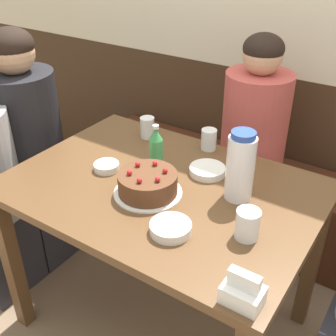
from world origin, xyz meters
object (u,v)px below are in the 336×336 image
object	(u,v)px
birthday_cake	(148,184)
bowl_side_dish	(171,228)
glass_shot_small	(147,127)
glass_water_tall	(248,224)
person_dark_striped	(251,161)
bowl_soup_white	(107,167)
bowl_rice_small	(207,170)
person_teal_shirt	(32,155)
bench_seat	(241,197)
napkin_holder	(243,292)
glass_tumbler_short	(209,139)
water_pitcher	(240,166)
soju_bottle	(156,148)

from	to	relation	value
birthday_cake	bowl_side_dish	world-z (taller)	birthday_cake
glass_shot_small	glass_water_tall	bearing A→B (deg)	-30.45
bowl_side_dish	person_dark_striped	world-z (taller)	person_dark_striped
bowl_soup_white	bowl_rice_small	xyz separation A→B (m)	(0.36, 0.20, 0.00)
person_teal_shirt	bench_seat	bearing A→B (deg)	42.18
napkin_holder	glass_shot_small	world-z (taller)	napkin_holder
bench_seat	glass_tumbler_short	bearing A→B (deg)	-89.13
birthday_cake	bowl_side_dish	distance (m)	0.24
napkin_holder	water_pitcher	bearing A→B (deg)	116.86
glass_tumbler_short	person_dark_striped	xyz separation A→B (m)	(0.08, 0.32, -0.24)
soju_bottle	glass_tumbler_short	world-z (taller)	soju_bottle
bench_seat	glass_water_tall	size ratio (longest dim) A/B	18.55
bowl_side_dish	birthday_cake	bearing A→B (deg)	143.87
bench_seat	person_dark_striped	xyz separation A→B (m)	(0.09, -0.15, 0.35)
soju_bottle	glass_water_tall	world-z (taller)	soju_bottle
soju_bottle	person_teal_shirt	size ratio (longest dim) A/B	0.15
glass_tumbler_short	glass_shot_small	size ratio (longest dim) A/B	0.96
birthday_cake	person_dark_striped	distance (m)	0.79
napkin_holder	person_teal_shirt	world-z (taller)	person_teal_shirt
glass_water_tall	glass_tumbler_short	distance (m)	0.60
bowl_rice_small	person_teal_shirt	distance (m)	0.98
bowl_rice_small	glass_water_tall	world-z (taller)	glass_water_tall
glass_tumbler_short	glass_shot_small	bearing A→B (deg)	-169.68
birthday_cake	bowl_soup_white	distance (m)	0.25
glass_tumbler_short	person_dark_striped	distance (m)	0.41
birthday_cake	soju_bottle	world-z (taller)	soju_bottle
bowl_soup_white	bowl_rice_small	size ratio (longest dim) A/B	0.71
napkin_holder	glass_tumbler_short	size ratio (longest dim) A/B	1.17
bench_seat	napkin_holder	world-z (taller)	napkin_holder
bowl_soup_white	bowl_rice_small	bearing A→B (deg)	29.33
bowl_soup_white	person_teal_shirt	size ratio (longest dim) A/B	0.08
napkin_holder	glass_tumbler_short	xyz separation A→B (m)	(-0.50, 0.71, 0.01)
bowl_rice_small	glass_water_tall	bearing A→B (deg)	-42.70
person_dark_striped	glass_shot_small	bearing A→B (deg)	-45.39
bowl_side_dish	soju_bottle	bearing A→B (deg)	131.36
glass_shot_small	person_teal_shirt	size ratio (longest dim) A/B	0.08
water_pitcher	glass_water_tall	size ratio (longest dim) A/B	2.62
glass_water_tall	bowl_side_dish	bearing A→B (deg)	-151.74
person_dark_striped	birthday_cake	bearing A→B (deg)	-7.69
bowl_soup_white	glass_water_tall	world-z (taller)	glass_water_tall
birthday_cake	glass_shot_small	xyz separation A→B (m)	(-0.28, 0.38, 0.01)
bench_seat	glass_water_tall	bearing A→B (deg)	-66.73
bench_seat	person_dark_striped	world-z (taller)	person_dark_striped
napkin_holder	bowl_side_dish	world-z (taller)	napkin_holder
bowl_soup_white	glass_tumbler_short	bearing A→B (deg)	56.20
water_pitcher	glass_tumbler_short	bearing A→B (deg)	135.26
bowl_rice_small	glass_tumbler_short	world-z (taller)	glass_tumbler_short
birthday_cake	water_pitcher	distance (m)	0.34
bowl_rice_small	glass_shot_small	bearing A→B (deg)	161.33
water_pitcher	person_teal_shirt	bearing A→B (deg)	-178.39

